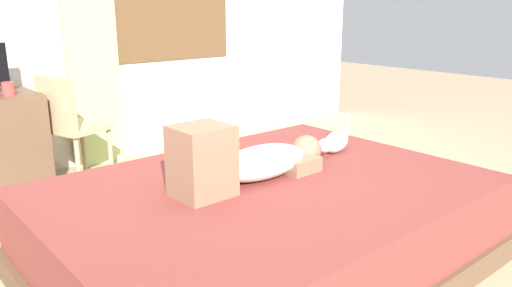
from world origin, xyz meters
name	(u,v)px	position (x,y,z in m)	size (l,w,h in m)	color
ground_plane	(300,265)	(0.00, 0.00, 0.00)	(16.00, 16.00, 0.00)	tan
bed	(266,225)	(-0.13, 0.13, 0.23)	(2.24, 1.66, 0.46)	brown
person_lying	(248,161)	(-0.19, 0.21, 0.58)	(0.94, 0.28, 0.34)	silver
cat	(335,142)	(0.55, 0.27, 0.53)	(0.35, 0.17, 0.21)	silver
cup	(8,89)	(-0.82, 2.02, 0.79)	(0.08, 0.08, 0.09)	#B23D38
chair_by_desk	(70,123)	(-0.46, 1.93, 0.51)	(0.48, 0.48, 0.86)	tan
curtain_left	(88,17)	(-0.05, 2.41, 1.25)	(0.44, 0.06, 2.50)	#ADCC75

